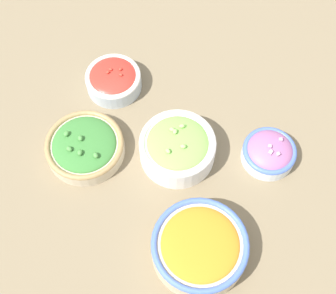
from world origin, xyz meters
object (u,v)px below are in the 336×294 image
Objects in this scene: bowl_cherry_tomatoes at (113,79)px; bowl_carrots at (200,247)px; bowl_red_onion at (269,152)px; bowl_broccoli at (85,146)px; bowl_lettuce at (177,147)px.

bowl_cherry_tomatoes is 0.42m from bowl_carrots.
bowl_red_onion is at bearing 100.24° from bowl_carrots.
bowl_carrots is 1.09× the size of bowl_broccoli.
bowl_cherry_tomatoes is 0.69× the size of bowl_carrots.
bowl_red_onion is 0.38m from bowl_cherry_tomatoes.
bowl_lettuce reaches higher than bowl_broccoli.
bowl_cherry_tomatoes is 0.18m from bowl_broccoli.
bowl_cherry_tomatoes is at bearing -161.88° from bowl_red_onion.
bowl_carrots is at bearing -17.87° from bowl_cherry_tomatoes.
bowl_red_onion is at bearing 44.77° from bowl_broccoli.
bowl_lettuce is 0.87× the size of bowl_carrots.
bowl_broccoli is at bearing -135.70° from bowl_lettuce.
bowl_broccoli is (-0.27, -0.27, -0.00)m from bowl_red_onion.
bowl_lettuce is 0.19m from bowl_broccoli.
bowl_lettuce is 1.26× the size of bowl_cherry_tomatoes.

